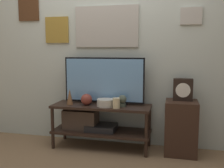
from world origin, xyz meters
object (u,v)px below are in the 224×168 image
object	(u,v)px
vase_slim_bronze	(70,97)
vase_wide_bowl	(106,103)
television	(104,80)
decorative_bust	(122,100)
mantel_clock	(183,90)
vase_round_glass	(87,99)
candle_jar	(116,103)

from	to	relation	value
vase_slim_bronze	vase_wide_bowl	size ratio (longest dim) A/B	0.94
television	vase_wide_bowl	size ratio (longest dim) A/B	4.88
television	decorative_bust	size ratio (longest dim) A/B	7.15
mantel_clock	vase_slim_bronze	bearing A→B (deg)	-174.57
television	decorative_bust	world-z (taller)	television
television	vase_round_glass	bearing A→B (deg)	-143.79
vase_slim_bronze	mantel_clock	size ratio (longest dim) A/B	0.76
television	vase_wide_bowl	bearing A→B (deg)	-68.57
vase_round_glass	mantel_clock	xyz separation A→B (m)	(1.13, 0.12, 0.14)
vase_slim_bronze	decorative_bust	size ratio (longest dim) A/B	1.38
television	candle_jar	distance (m)	0.38
vase_wide_bowl	mantel_clock	bearing A→B (deg)	8.58
vase_round_glass	mantel_clock	bearing A→B (deg)	5.92
decorative_bust	candle_jar	bearing A→B (deg)	-117.77
mantel_clock	vase_wide_bowl	bearing A→B (deg)	-171.42
vase_slim_bronze	candle_jar	distance (m)	0.61
candle_jar	decorative_bust	bearing A→B (deg)	62.23
vase_slim_bronze	decorative_bust	world-z (taller)	vase_slim_bronze
vase_round_glass	vase_wide_bowl	distance (m)	0.25
vase_wide_bowl	candle_jar	xyz separation A→B (m)	(0.15, -0.07, 0.02)
vase_slim_bronze	decorative_bust	xyz separation A→B (m)	(0.66, 0.02, -0.02)
vase_slim_bronze	vase_wide_bowl	bearing A→B (deg)	-0.74
vase_round_glass	vase_wide_bowl	bearing A→B (deg)	-3.89
candle_jar	decorative_bust	xyz separation A→B (m)	(0.05, 0.10, 0.02)
mantel_clock	decorative_bust	bearing A→B (deg)	-171.09
candle_jar	mantel_clock	world-z (taller)	mantel_clock
television	candle_jar	bearing A→B (deg)	-47.19
television	vase_wide_bowl	xyz separation A→B (m)	(0.06, -0.15, -0.25)
vase_round_glass	vase_slim_bronze	bearing A→B (deg)	-177.16
vase_round_glass	vase_wide_bowl	size ratio (longest dim) A/B	0.67
vase_round_glass	candle_jar	size ratio (longest dim) A/B	1.14
vase_wide_bowl	television	bearing A→B (deg)	111.43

